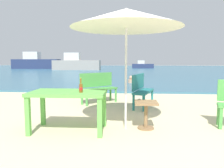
# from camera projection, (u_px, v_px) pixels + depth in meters

# --- Properties ---
(ground_plane) EXTENTS (120.00, 120.00, 0.00)m
(ground_plane) POSITION_uv_depth(u_px,v_px,m) (134.00, 136.00, 3.85)
(ground_plane) COLOR beige
(sea_water) EXTENTS (120.00, 50.00, 0.08)m
(sea_water) POSITION_uv_depth(u_px,v_px,m) (129.00, 69.00, 33.59)
(sea_water) COLOR #386B84
(sea_water) RESTS_ON ground_plane
(picnic_table_green) EXTENTS (1.40, 0.80, 0.76)m
(picnic_table_green) POSITION_uv_depth(u_px,v_px,m) (68.00, 97.00, 4.06)
(picnic_table_green) COLOR #60B24C
(picnic_table_green) RESTS_ON ground_plane
(beer_bottle_amber) EXTENTS (0.07, 0.07, 0.26)m
(beer_bottle_amber) POSITION_uv_depth(u_px,v_px,m) (81.00, 87.00, 3.89)
(beer_bottle_amber) COLOR brown
(beer_bottle_amber) RESTS_ON picnic_table_green
(patio_umbrella) EXTENTS (2.10, 2.10, 2.30)m
(patio_umbrella) POSITION_uv_depth(u_px,v_px,m) (126.00, 18.00, 4.02)
(patio_umbrella) COLOR silver
(patio_umbrella) RESTS_ON ground_plane
(side_table_wood) EXTENTS (0.44, 0.44, 0.54)m
(side_table_wood) POSITION_uv_depth(u_px,v_px,m) (146.00, 111.00, 4.21)
(side_table_wood) COLOR olive
(side_table_wood) RESTS_ON ground_plane
(bench_teal_center) EXTENTS (0.71, 1.25, 0.95)m
(bench_teal_center) POSITION_uv_depth(u_px,v_px,m) (141.00, 88.00, 6.22)
(bench_teal_center) COLOR #237275
(bench_teal_center) RESTS_ON ground_plane
(bench_green_right) EXTENTS (1.13, 1.08, 0.95)m
(bench_green_right) POSITION_uv_depth(u_px,v_px,m) (98.00, 86.00, 6.79)
(bench_green_right) COLOR #4C9E47
(bench_green_right) RESTS_ON ground_plane
(swimmer_person) EXTENTS (0.34, 0.34, 0.41)m
(swimmer_person) POSITION_uv_depth(u_px,v_px,m) (131.00, 80.00, 12.27)
(swimmer_person) COLOR tan
(swimmer_person) RESTS_ON sea_water
(boat_tanker) EXTENTS (6.46, 1.76, 2.35)m
(boat_tanker) POSITION_uv_depth(u_px,v_px,m) (76.00, 64.00, 29.71)
(boat_tanker) COLOR gray
(boat_tanker) RESTS_ON sea_water
(boat_barge) EXTENTS (3.59, 0.98, 1.30)m
(boat_barge) POSITION_uv_depth(u_px,v_px,m) (143.00, 65.00, 36.32)
(boat_barge) COLOR navy
(boat_barge) RESTS_ON sea_water
(boat_cargo_ship) EXTENTS (7.28, 1.99, 2.65)m
(boat_cargo_ship) POSITION_uv_depth(u_px,v_px,m) (36.00, 63.00, 34.02)
(boat_cargo_ship) COLOR navy
(boat_cargo_ship) RESTS_ON sea_water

